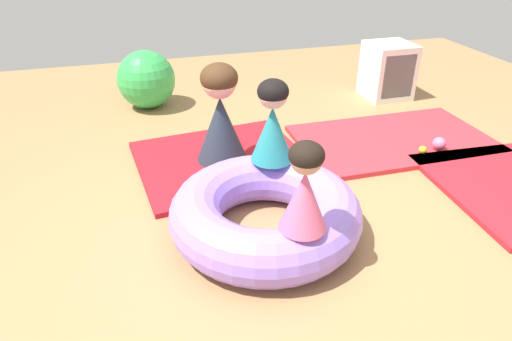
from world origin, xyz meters
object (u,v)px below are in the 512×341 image
object	(u,v)px
inflatable_cushion	(265,213)
exercise_ball_large	(146,79)
child_in_teal	(272,122)
play_ball_pink	(439,144)
child_in_pink	(305,188)
play_ball_yellow	(423,150)
storage_cube	(389,71)
adult_seated	(221,115)

from	to	relation	value
inflatable_cushion	exercise_ball_large	world-z (taller)	exercise_ball_large
child_in_teal	play_ball_pink	distance (m)	1.60
play_ball_pink	inflatable_cushion	bearing A→B (deg)	-159.24
child_in_pink	play_ball_yellow	world-z (taller)	child_in_pink
child_in_pink	child_in_teal	bearing A→B (deg)	87.16
child_in_pink	play_ball_pink	bearing A→B (deg)	35.69
exercise_ball_large	storage_cube	bearing A→B (deg)	-9.69
inflatable_cushion	child_in_pink	size ratio (longest dim) A/B	2.37
exercise_ball_large	storage_cube	world-z (taller)	exercise_ball_large
child_in_teal	play_ball_pink	xyz separation A→B (m)	(1.50, 0.27, -0.48)
inflatable_cushion	child_in_teal	bearing A→B (deg)	66.97
child_in_pink	exercise_ball_large	xyz separation A→B (m)	(-0.58, 2.72, -0.26)
child_in_pink	adult_seated	world-z (taller)	same
play_ball_pink	storage_cube	size ratio (longest dim) A/B	0.19
play_ball_pink	storage_cube	world-z (taller)	storage_cube
inflatable_cushion	exercise_ball_large	distance (m)	2.39
play_ball_pink	exercise_ball_large	distance (m)	2.76
play_ball_pink	storage_cube	xyz separation A→B (m)	(0.27, 1.29, 0.19)
adult_seated	play_ball_yellow	world-z (taller)	adult_seated
adult_seated	play_ball_pink	bearing A→B (deg)	-168.65
child_in_pink	child_in_teal	size ratio (longest dim) A/B	0.90
child_in_teal	storage_cube	world-z (taller)	child_in_teal
adult_seated	exercise_ball_large	xyz separation A→B (m)	(-0.45, 1.37, -0.12)
child_in_teal	exercise_ball_large	size ratio (longest dim) A/B	0.95
inflatable_cushion	play_ball_pink	distance (m)	1.77
play_ball_yellow	exercise_ball_large	xyz separation A→B (m)	(-2.00, 1.73, 0.21)
adult_seated	exercise_ball_large	world-z (taller)	adult_seated
play_ball_yellow	storage_cube	world-z (taller)	storage_cube
play_ball_yellow	exercise_ball_large	world-z (taller)	exercise_ball_large
child_in_teal	child_in_pink	bearing A→B (deg)	-150.99
inflatable_cushion	play_ball_yellow	xyz separation A→B (m)	(1.49, 0.60, -0.08)
storage_cube	child_in_teal	bearing A→B (deg)	-138.70
inflatable_cushion	child_in_teal	world-z (taller)	child_in_teal
inflatable_cushion	play_ball_pink	bearing A→B (deg)	20.76
child_in_teal	play_ball_yellow	xyz separation A→B (m)	(1.34, 0.24, -0.50)
adult_seated	play_ball_yellow	xyz separation A→B (m)	(1.55, -0.36, -0.34)
inflatable_cushion	storage_cube	distance (m)	2.72
inflatable_cushion	child_in_pink	distance (m)	0.55
play_ball_yellow	play_ball_pink	bearing A→B (deg)	8.55
storage_cube	inflatable_cushion	bearing A→B (deg)	-135.10
play_ball_yellow	exercise_ball_large	distance (m)	2.66
adult_seated	exercise_ball_large	bearing A→B (deg)	-49.42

